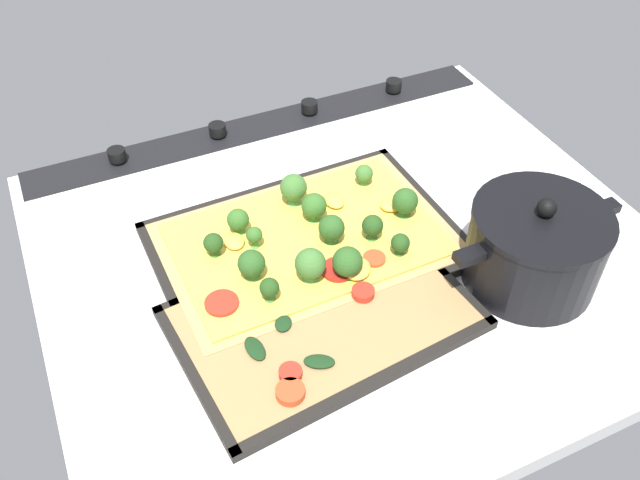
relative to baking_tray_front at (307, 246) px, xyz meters
The scene contains 7 objects.
ground_plane 6.41cm from the baking_tray_front, 152.85° to the left, with size 82.22×72.11×3.00cm, color white.
stove_control_panel 30.25cm from the baking_tray_front, 100.39° to the right, with size 78.94×7.00×2.60cm.
baking_tray_front is the anchor object (origin of this frame).
broccoli_pizza 1.82cm from the baking_tray_front, 128.24° to the left, with size 38.55×25.91×6.12cm.
baking_tray_back 13.24cm from the baking_tray_front, 74.73° to the left, with size 37.61×26.79×1.30cm.
veggie_pizza_back 13.21cm from the baking_tray_front, 73.50° to the left, with size 34.98×24.16×1.90cm.
cooking_pot 29.81cm from the baking_tray_front, 144.22° to the left, with size 24.17×17.31×13.26cm.
Camera 1 is at (31.88, 58.76, 65.19)cm, focal length 38.25 mm.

